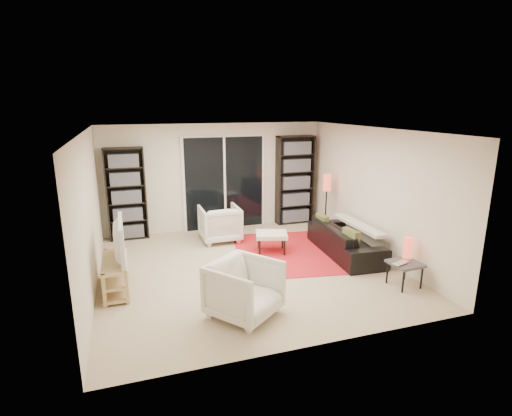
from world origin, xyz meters
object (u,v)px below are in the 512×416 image
object	(u,v)px
armchair_back	(220,223)
armchair_front	(244,289)
tv_stand	(116,274)
floor_lamp	(327,189)
bookshelf_right	(295,180)
side_table	(405,265)
bookshelf_left	(126,194)
sofa	(345,240)
ottoman	(271,235)

from	to	relation	value
armchair_back	armchair_front	world-z (taller)	armchair_front
tv_stand	floor_lamp	bearing A→B (deg)	19.19
bookshelf_right	side_table	distance (m)	3.87
bookshelf_left	side_table	distance (m)	5.62
side_table	floor_lamp	distance (m)	2.90
bookshelf_left	armchair_front	size ratio (longest dim) A/B	2.28
tv_stand	armchair_back	world-z (taller)	armchair_back
sofa	armchair_front	xyz separation A→B (m)	(-2.50, -1.62, 0.10)
side_table	sofa	bearing A→B (deg)	96.28
armchair_front	side_table	distance (m)	2.67
armchair_back	floor_lamp	bearing A→B (deg)	173.93
tv_stand	armchair_back	xyz separation A→B (m)	(2.07, 1.79, 0.11)
bookshelf_right	ottoman	size ratio (longest dim) A/B	2.98
ottoman	sofa	bearing A→B (deg)	-21.70
sofa	floor_lamp	bearing A→B (deg)	-6.99
armchair_back	side_table	size ratio (longest dim) A/B	1.70
bookshelf_right	armchair_back	xyz separation A→B (m)	(-2.03, -0.73, -0.68)
bookshelf_right	sofa	distance (m)	2.39
tv_stand	side_table	xyz separation A→B (m)	(4.34, -1.28, 0.09)
bookshelf_right	armchair_front	bearing A→B (deg)	-121.96
side_table	floor_lamp	xyz separation A→B (m)	(0.08, 2.82, 0.66)
tv_stand	bookshelf_right	bearing A→B (deg)	31.57
sofa	armchair_back	distance (m)	2.60
side_table	ottoman	bearing A→B (deg)	125.84
side_table	floor_lamp	size ratio (longest dim) A/B	0.36
sofa	armchair_front	size ratio (longest dim) A/B	2.32
bookshelf_right	floor_lamp	size ratio (longest dim) A/B	1.58
armchair_back	side_table	world-z (taller)	armchair_back
armchair_back	armchair_front	size ratio (longest dim) A/B	0.96
tv_stand	armchair_front	distance (m)	2.16
armchair_front	ottoman	world-z (taller)	armchair_front
armchair_front	armchair_back	bearing A→B (deg)	45.45
armchair_back	ottoman	xyz separation A→B (m)	(0.79, -1.01, -0.03)
tv_stand	ottoman	distance (m)	2.96
bookshelf_right	armchair_front	xyz separation A→B (m)	(-2.42, -3.88, -0.66)
ottoman	tv_stand	bearing A→B (deg)	-164.84
bookshelf_left	armchair_back	world-z (taller)	bookshelf_left
sofa	bookshelf_left	bearing A→B (deg)	64.05
side_table	armchair_back	bearing A→B (deg)	126.52
bookshelf_left	ottoman	size ratio (longest dim) A/B	2.77
ottoman	side_table	xyz separation A→B (m)	(1.48, -2.06, 0.01)
side_table	floor_lamp	bearing A→B (deg)	88.32
sofa	side_table	xyz separation A→B (m)	(0.17, -1.53, 0.06)
tv_stand	ottoman	bearing A→B (deg)	15.16
armchair_back	floor_lamp	world-z (taller)	floor_lamp
armchair_front	floor_lamp	world-z (taller)	floor_lamp
sofa	floor_lamp	distance (m)	1.50
bookshelf_right	side_table	xyz separation A→B (m)	(0.24, -3.80, -0.70)
bookshelf_left	tv_stand	bearing A→B (deg)	-95.54
floor_lamp	bookshelf_right	bearing A→B (deg)	108.53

